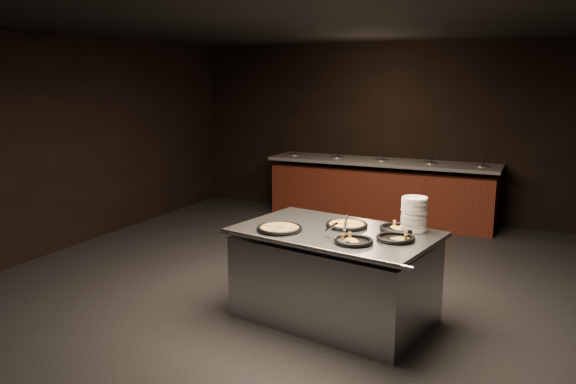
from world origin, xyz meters
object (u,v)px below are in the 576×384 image
pan_veggie_whole (280,228)px  pan_cheese_whole (347,225)px  serving_counter (334,277)px  plate_stack (414,214)px

pan_veggie_whole → pan_cheese_whole: same height
serving_counter → pan_veggie_whole: pan_veggie_whole is taller
plate_stack → pan_veggie_whole: plate_stack is taller
plate_stack → pan_veggie_whole: 1.27m
plate_stack → pan_cheese_whole: size_ratio=0.78×
pan_veggie_whole → pan_cheese_whole: 0.66m
pan_veggie_whole → pan_cheese_whole: bearing=36.5°
plate_stack → serving_counter: bearing=-156.4°
serving_counter → pan_cheese_whole: (0.05, 0.18, 0.48)m
serving_counter → pan_veggie_whole: 0.71m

